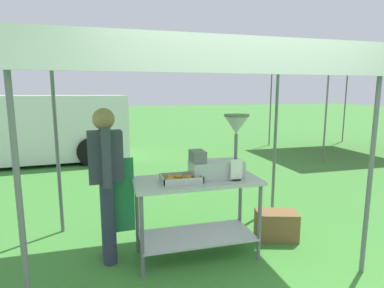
% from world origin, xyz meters
% --- Properties ---
extents(ground_plane, '(70.00, 70.00, 0.00)m').
position_xyz_m(ground_plane, '(0.00, 6.00, 0.00)').
color(ground_plane, '#3D7F33').
extents(stall_canopy, '(3.19, 1.96, 2.18)m').
position_xyz_m(stall_canopy, '(-0.25, 1.07, 2.10)').
color(stall_canopy, slate).
rests_on(stall_canopy, ground).
extents(donut_cart, '(1.32, 0.60, 0.86)m').
position_xyz_m(donut_cart, '(-0.25, 0.97, 0.62)').
color(donut_cart, '#B7B7BC').
rests_on(donut_cart, ground).
extents(donut_tray, '(0.41, 0.28, 0.07)m').
position_xyz_m(donut_tray, '(-0.45, 0.92, 0.89)').
color(donut_tray, '#B7B7BC').
rests_on(donut_tray, donut_cart).
extents(donut_fryer, '(0.63, 0.28, 0.67)m').
position_xyz_m(donut_fryer, '(0.02, 1.00, 1.11)').
color(donut_fryer, '#B7B7BC').
rests_on(donut_fryer, donut_cart).
extents(menu_sign, '(0.13, 0.05, 0.22)m').
position_xyz_m(menu_sign, '(0.13, 0.82, 0.96)').
color(menu_sign, black).
rests_on(menu_sign, donut_cart).
extents(vendor, '(0.46, 0.53, 1.61)m').
position_xyz_m(vendor, '(-1.16, 1.16, 0.90)').
color(vendor, '#2D3347').
rests_on(vendor, ground).
extents(supply_crate, '(0.55, 0.42, 0.34)m').
position_xyz_m(supply_crate, '(0.79, 1.11, 0.17)').
color(supply_crate, brown).
rests_on(supply_crate, ground).
extents(van_white, '(5.07, 2.41, 1.69)m').
position_xyz_m(van_white, '(-3.14, 6.60, 0.88)').
color(van_white, white).
rests_on(van_white, ground).
extents(neighbour_tent, '(3.16, 2.96, 2.52)m').
position_xyz_m(neighbour_tent, '(5.59, 5.87, 2.44)').
color(neighbour_tent, slate).
rests_on(neighbour_tent, ground).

